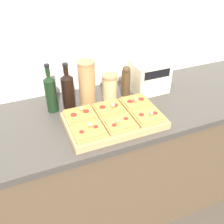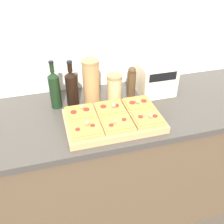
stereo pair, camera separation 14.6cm
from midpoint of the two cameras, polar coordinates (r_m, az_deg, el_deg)
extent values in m
cube|color=silver|center=(1.75, -6.47, 15.90)|extent=(6.00, 0.06, 2.50)
cube|color=brown|center=(1.90, -1.64, -11.46)|extent=(2.60, 0.64, 0.87)
cube|color=#423D38|center=(1.60, -1.91, -0.06)|extent=(2.63, 0.67, 0.04)
cube|color=tan|center=(1.46, -2.41, -2.00)|extent=(0.53, 0.33, 0.04)
cube|color=tan|center=(1.47, -9.80, -0.91)|extent=(0.16, 0.14, 0.02)
cube|color=#D6843D|center=(1.46, -9.85, -0.47)|extent=(0.15, 0.13, 0.01)
cylinder|color=maroon|center=(1.45, -11.22, -0.69)|extent=(0.03, 0.03, 0.00)
cylinder|color=maroon|center=(1.47, -8.53, 0.09)|extent=(0.03, 0.03, 0.00)
sphere|color=tan|center=(1.47, -9.62, 0.56)|extent=(0.02, 0.02, 0.02)
cube|color=tan|center=(1.50, -3.47, 0.53)|extent=(0.16, 0.14, 0.02)
cube|color=#D6843D|center=(1.50, -3.49, 0.98)|extent=(0.15, 0.13, 0.01)
cylinder|color=maroon|center=(1.49, -4.89, 1.00)|extent=(0.03, 0.03, 0.00)
cylinder|color=maroon|center=(1.50, -2.14, 1.40)|extent=(0.03, 0.03, 0.00)
sphere|color=tan|center=(1.48, -2.66, 1.45)|extent=(0.03, 0.03, 0.03)
cube|color=tan|center=(1.56, 2.51, 1.89)|extent=(0.16, 0.14, 0.02)
cube|color=#D6843D|center=(1.55, 2.52, 2.33)|extent=(0.15, 0.13, 0.01)
cylinder|color=maroon|center=(1.53, 1.27, 2.26)|extent=(0.03, 0.03, 0.00)
cylinder|color=maroon|center=(1.56, 3.75, 2.77)|extent=(0.03, 0.03, 0.00)
sphere|color=tan|center=(1.53, 2.49, 2.63)|extent=(0.03, 0.03, 0.03)
cube|color=tan|center=(1.35, -8.17, -4.44)|extent=(0.16, 0.14, 0.02)
cube|color=#D6843D|center=(1.34, -8.22, -3.98)|extent=(0.15, 0.13, 0.01)
cylinder|color=maroon|center=(1.32, -9.80, -4.37)|extent=(0.02, 0.02, 0.00)
cylinder|color=maroon|center=(1.35, -6.66, -3.29)|extent=(0.02, 0.02, 0.00)
sphere|color=tan|center=(1.35, -7.95, -2.81)|extent=(0.03, 0.03, 0.03)
cube|color=tan|center=(1.39, -1.32, -2.77)|extent=(0.16, 0.14, 0.02)
cube|color=#D6843D|center=(1.38, -1.33, -2.31)|extent=(0.15, 0.13, 0.01)
cylinder|color=maroon|center=(1.35, -2.60, -2.95)|extent=(0.02, 0.02, 0.00)
cylinder|color=maroon|center=(1.39, 0.04, -1.52)|extent=(0.02, 0.02, 0.00)
sphere|color=tan|center=(1.36, -1.86, -2.11)|extent=(0.02, 0.02, 0.02)
cube|color=tan|center=(1.44, 5.05, -1.18)|extent=(0.16, 0.14, 0.02)
cube|color=#D6843D|center=(1.44, 5.08, -0.72)|extent=(0.15, 0.13, 0.01)
cylinder|color=maroon|center=(1.42, 3.52, -0.66)|extent=(0.03, 0.03, 0.00)
cylinder|color=maroon|center=(1.44, 6.54, -0.29)|extent=(0.03, 0.03, 0.00)
sphere|color=tan|center=(1.42, 5.66, -0.36)|extent=(0.02, 0.02, 0.02)
cylinder|color=black|center=(1.58, -15.69, 3.34)|extent=(0.07, 0.07, 0.20)
cone|color=black|center=(1.53, -16.37, 7.08)|extent=(0.07, 0.07, 0.03)
cylinder|color=black|center=(1.51, -16.63, 8.48)|extent=(0.03, 0.03, 0.05)
cylinder|color=black|center=(1.50, -16.84, 9.61)|extent=(0.03, 0.03, 0.01)
cylinder|color=black|center=(1.60, -12.13, 3.98)|extent=(0.07, 0.07, 0.20)
cone|color=black|center=(1.54, -12.63, 7.57)|extent=(0.07, 0.07, 0.03)
cylinder|color=black|center=(1.53, -12.82, 8.92)|extent=(0.03, 0.03, 0.05)
cylinder|color=black|center=(1.51, -12.97, 9.99)|extent=(0.03, 0.03, 0.01)
cylinder|color=#AD7F4C|center=(1.60, -8.09, 5.87)|extent=(0.10, 0.10, 0.26)
cylinder|color=#937047|center=(1.54, -8.51, 10.43)|extent=(0.10, 0.10, 0.02)
cylinder|color=tan|center=(1.66, -3.02, 5.12)|extent=(0.09, 0.09, 0.15)
cylinder|color=#937047|center=(1.62, -3.11, 7.63)|extent=(0.10, 0.10, 0.02)
cylinder|color=#47331E|center=(1.69, 0.55, 6.20)|extent=(0.06, 0.06, 0.17)
sphere|color=#47331E|center=(1.65, 0.57, 9.20)|extent=(0.05, 0.05, 0.05)
cube|color=beige|center=(1.75, 5.71, 7.60)|extent=(0.23, 0.19, 0.20)
cube|color=black|center=(1.65, 7.28, 8.11)|extent=(0.18, 0.01, 0.06)
cube|color=black|center=(1.80, 9.29, 8.51)|extent=(0.02, 0.02, 0.02)
camera|label=1|loc=(0.07, -92.86, -1.98)|focal=42.00mm
camera|label=2|loc=(0.07, 87.14, 1.98)|focal=42.00mm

